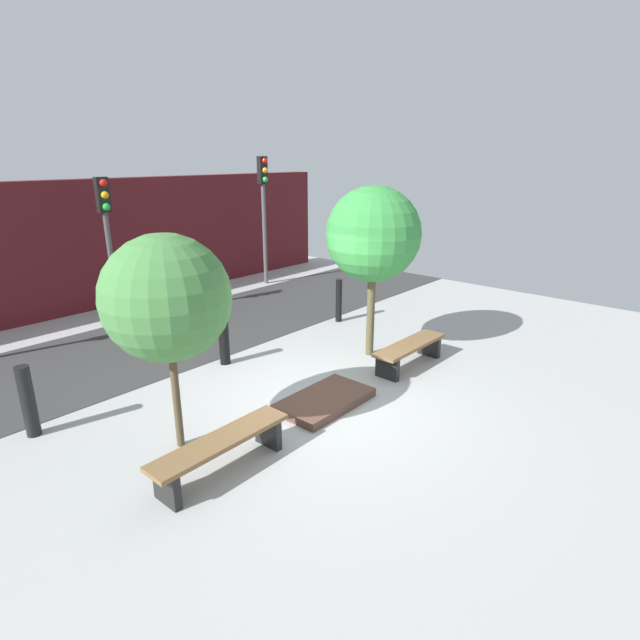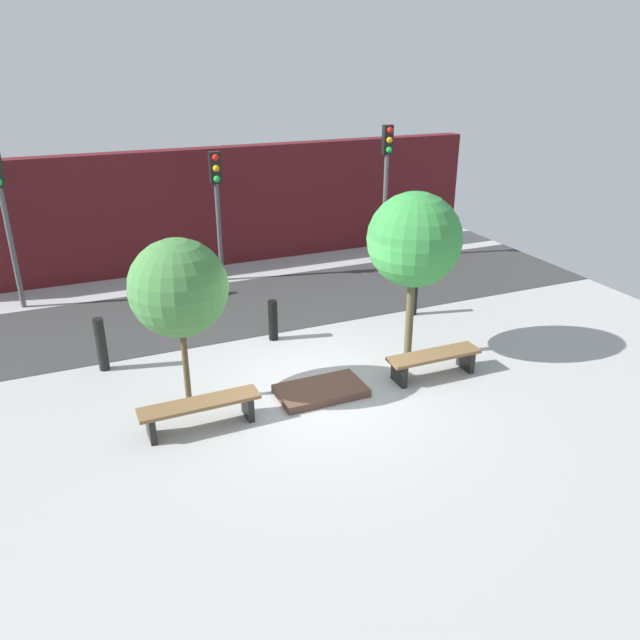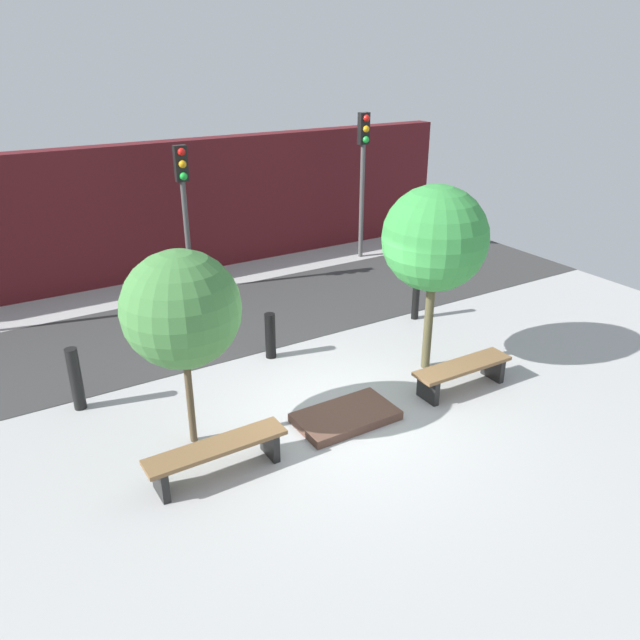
{
  "view_description": "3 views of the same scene",
  "coord_description": "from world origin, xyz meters",
  "px_view_note": "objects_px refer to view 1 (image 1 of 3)",
  "views": [
    {
      "loc": [
        -5.42,
        -4.72,
        3.77
      ],
      "look_at": [
        -0.04,
        -0.0,
        1.41
      ],
      "focal_mm": 28.0,
      "sensor_mm": 36.0,
      "label": 1
    },
    {
      "loc": [
        -3.84,
        -8.91,
        5.58
      ],
      "look_at": [
        0.14,
        0.29,
        1.27
      ],
      "focal_mm": 35.0,
      "sensor_mm": 36.0,
      "label": 2
    },
    {
      "loc": [
        -4.6,
        -6.85,
        5.32
      ],
      "look_at": [
        0.0,
        0.69,
        1.41
      ],
      "focal_mm": 35.0,
      "sensor_mm": 36.0,
      "label": 3
    }
  ],
  "objects_px": {
    "planter_bed": "(325,400)",
    "bench_left": "(222,447)",
    "tree_behind_left_bench": "(166,299)",
    "traffic_light_mid_west": "(107,223)",
    "bench_right": "(410,350)",
    "traffic_light_mid_east": "(264,198)",
    "bollard_center": "(339,300)",
    "tree_behind_right_bench": "(373,235)",
    "bollard_far_left": "(28,401)",
    "bollard_left": "(224,342)"
  },
  "relations": [
    {
      "from": "planter_bed",
      "to": "bench_left",
      "type": "bearing_deg",
      "value": -174.79
    },
    {
      "from": "tree_behind_left_bench",
      "to": "traffic_light_mid_west",
      "type": "bearing_deg",
      "value": 69.48
    },
    {
      "from": "bench_right",
      "to": "traffic_light_mid_west",
      "type": "xyz_separation_m",
      "value": [
        -2.2,
        6.78,
        1.98
      ]
    },
    {
      "from": "traffic_light_mid_east",
      "to": "planter_bed",
      "type": "bearing_deg",
      "value": -126.41
    },
    {
      "from": "bench_left",
      "to": "traffic_light_mid_east",
      "type": "xyz_separation_m",
      "value": [
        7.05,
        6.78,
        2.25
      ]
    },
    {
      "from": "planter_bed",
      "to": "traffic_light_mid_west",
      "type": "distance_m",
      "value": 6.95
    },
    {
      "from": "bench_right",
      "to": "traffic_light_mid_east",
      "type": "relative_size",
      "value": 0.48
    },
    {
      "from": "bench_left",
      "to": "tree_behind_left_bench",
      "type": "relative_size",
      "value": 0.67
    },
    {
      "from": "tree_behind_left_bench",
      "to": "bollard_center",
      "type": "relative_size",
      "value": 2.82
    },
    {
      "from": "tree_behind_right_bench",
      "to": "bollard_far_left",
      "type": "bearing_deg",
      "value": 162.28
    },
    {
      "from": "bench_left",
      "to": "traffic_light_mid_west",
      "type": "distance_m",
      "value": 7.4
    },
    {
      "from": "bollard_center",
      "to": "traffic_light_mid_east",
      "type": "xyz_separation_m",
      "value": [
        1.44,
        4.07,
        2.08
      ]
    },
    {
      "from": "planter_bed",
      "to": "tree_behind_right_bench",
      "type": "relative_size",
      "value": 0.47
    },
    {
      "from": "tree_behind_left_bench",
      "to": "bollard_left",
      "type": "relative_size",
      "value": 3.34
    },
    {
      "from": "bench_right",
      "to": "bollard_center",
      "type": "distance_m",
      "value": 2.98
    },
    {
      "from": "tree_behind_left_bench",
      "to": "bollard_left",
      "type": "distance_m",
      "value": 3.28
    },
    {
      "from": "bench_right",
      "to": "tree_behind_right_bench",
      "type": "distance_m",
      "value": 2.24
    },
    {
      "from": "bollard_left",
      "to": "traffic_light_mid_west",
      "type": "xyz_separation_m",
      "value": [
        0.0,
        4.07,
        1.88
      ]
    },
    {
      "from": "tree_behind_left_bench",
      "to": "bollard_far_left",
      "type": "relative_size",
      "value": 2.76
    },
    {
      "from": "tree_behind_right_bench",
      "to": "traffic_light_mid_east",
      "type": "bearing_deg",
      "value": 65.61
    },
    {
      "from": "bollard_far_left",
      "to": "traffic_light_mid_west",
      "type": "bearing_deg",
      "value": 49.97
    },
    {
      "from": "bench_left",
      "to": "tree_behind_left_bench",
      "type": "bearing_deg",
      "value": 89.33
    },
    {
      "from": "bollard_center",
      "to": "traffic_light_mid_west",
      "type": "bearing_deg",
      "value": 130.03
    },
    {
      "from": "bench_left",
      "to": "bollard_far_left",
      "type": "bearing_deg",
      "value": 113.6
    },
    {
      "from": "bollard_center",
      "to": "traffic_light_mid_east",
      "type": "height_order",
      "value": "traffic_light_mid_east"
    },
    {
      "from": "bollard_far_left",
      "to": "tree_behind_left_bench",
      "type": "bearing_deg",
      "value": -55.71
    },
    {
      "from": "bollard_far_left",
      "to": "bollard_left",
      "type": "height_order",
      "value": "bollard_far_left"
    },
    {
      "from": "tree_behind_right_bench",
      "to": "traffic_light_mid_west",
      "type": "xyz_separation_m",
      "value": [
        -2.2,
        5.86,
        -0.07
      ]
    },
    {
      "from": "bench_right",
      "to": "planter_bed",
      "type": "relative_size",
      "value": 1.17
    },
    {
      "from": "bollard_far_left",
      "to": "bollard_center",
      "type": "bearing_deg",
      "value": 0.0
    },
    {
      "from": "bench_left",
      "to": "tree_behind_right_bench",
      "type": "xyz_separation_m",
      "value": [
        4.39,
        0.92,
        2.04
      ]
    },
    {
      "from": "bollard_far_left",
      "to": "traffic_light_mid_east",
      "type": "relative_size",
      "value": 0.28
    },
    {
      "from": "planter_bed",
      "to": "bollard_center",
      "type": "bearing_deg",
      "value": 36.31
    },
    {
      "from": "traffic_light_mid_west",
      "to": "traffic_light_mid_east",
      "type": "distance_m",
      "value": 4.86
    },
    {
      "from": "bench_right",
      "to": "bollard_far_left",
      "type": "distance_m",
      "value": 6.24
    },
    {
      "from": "bench_right",
      "to": "traffic_light_mid_west",
      "type": "bearing_deg",
      "value": 108.61
    },
    {
      "from": "bench_left",
      "to": "bollard_far_left",
      "type": "distance_m",
      "value": 2.98
    },
    {
      "from": "planter_bed",
      "to": "bollard_left",
      "type": "distance_m",
      "value": 2.54
    },
    {
      "from": "bench_right",
      "to": "tree_behind_left_bench",
      "type": "relative_size",
      "value": 0.62
    },
    {
      "from": "bench_left",
      "to": "bench_right",
      "type": "bearing_deg",
      "value": -0.67
    },
    {
      "from": "bench_left",
      "to": "bollard_center",
      "type": "height_order",
      "value": "bollard_center"
    },
    {
      "from": "traffic_light_mid_east",
      "to": "bench_right",
      "type": "bearing_deg",
      "value": -111.41
    },
    {
      "from": "bench_right",
      "to": "planter_bed",
      "type": "bearing_deg",
      "value": 175.47
    },
    {
      "from": "bench_left",
      "to": "bollard_far_left",
      "type": "height_order",
      "value": "bollard_far_left"
    },
    {
      "from": "tree_behind_right_bench",
      "to": "bollard_left",
      "type": "bearing_deg",
      "value": 140.75
    },
    {
      "from": "bench_left",
      "to": "tree_behind_left_bench",
      "type": "height_order",
      "value": "tree_behind_left_bench"
    },
    {
      "from": "bench_left",
      "to": "tree_behind_right_bench",
      "type": "bearing_deg",
      "value": 11.14
    },
    {
      "from": "planter_bed",
      "to": "tree_behind_right_bench",
      "type": "bearing_deg",
      "value": 18.12
    },
    {
      "from": "bench_left",
      "to": "planter_bed",
      "type": "xyz_separation_m",
      "value": [
        2.2,
        0.2,
        -0.27
      ]
    },
    {
      "from": "planter_bed",
      "to": "tree_behind_left_bench",
      "type": "relative_size",
      "value": 0.53
    }
  ]
}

